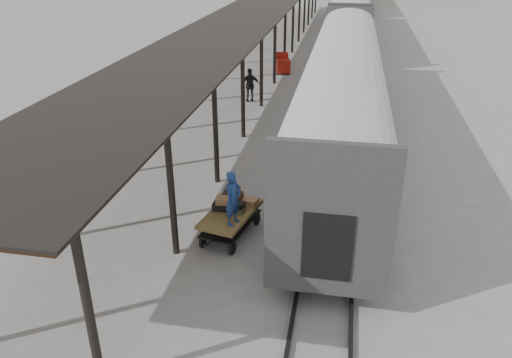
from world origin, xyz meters
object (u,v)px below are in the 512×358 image
Objects in this scene: baggage_cart at (231,218)px; luggage_tug at (282,64)px; porter at (233,198)px; pedestrian at (250,85)px.

baggage_cart is 21.83m from luggage_tug.
pedestrian is (-2.45, 15.13, -0.74)m from porter.
baggage_cart is 1.35× the size of pedestrian.
luggage_tug is at bearing 106.04° from baggage_cart.
porter is at bearing 76.90° from pedestrian.
pedestrian reaches higher than luggage_tug.
baggage_cart is at bearing 76.34° from pedestrian.
baggage_cart is at bearing 44.38° from porter.
baggage_cart is 1.27m from porter.
porter is (0.25, -0.65, 1.06)m from baggage_cart.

